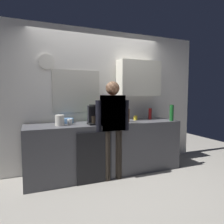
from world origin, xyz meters
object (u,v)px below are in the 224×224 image
Objects in this scene: cup_yellow_cup at (135,118)px; dish_soap at (59,119)px; cup_white_mug at (70,122)px; coffee_maker at (94,115)px; bottle_green_wine at (172,113)px; bottle_red_vinegar at (150,114)px; person_at_sink at (113,122)px; storage_canister at (60,120)px; person_guest at (113,122)px; cup_terracotta_mug at (124,121)px; mixing_bowl at (67,121)px; bottle_amber_beer at (128,115)px; bottle_clear_soda at (93,114)px.

cup_yellow_cup is 0.47× the size of dish_soap.
cup_white_mug is 0.22m from dish_soap.
coffee_maker is 1.48m from bottle_green_wine.
bottle_red_vinegar is 1.61m from cup_white_mug.
person_at_sink reaches higher than cup_white_mug.
person_guest reaches higher than storage_canister.
cup_terracotta_mug is 0.42× the size of mixing_bowl.
person_guest reaches higher than bottle_amber_beer.
bottle_clear_soda reaches higher than cup_white_mug.
bottle_clear_soda is 0.62m from bottle_amber_beer.
bottle_red_vinegar is 0.42m from bottle_green_wine.
person_guest is at bearing -146.85° from bottle_amber_beer.
bottle_clear_soda is 1.27× the size of mixing_bowl.
bottle_amber_beer is 2.71× the size of cup_yellow_cup.
person_at_sink is at bearing -176.69° from bottle_green_wine.
cup_yellow_cup is (-0.32, 0.01, -0.07)m from bottle_red_vinegar.
dish_soap reaches higher than mixing_bowl.
bottle_amber_beer is 1.05× the size of mixing_bowl.
coffee_maker is 0.21× the size of person_guest.
bottle_red_vinegar is at bearing 24.78° from cup_terracotta_mug.
bottle_red_vinegar is 0.81m from cup_terracotta_mug.
dish_soap is at bearing 88.18° from storage_canister.
person_at_sink is (-0.23, -0.07, 0.00)m from cup_terracotta_mug.
coffee_maker is 0.33m from person_at_sink.
dish_soap is 0.11× the size of person_at_sink.
bottle_green_wine reaches higher than bottle_amber_beer.
person_at_sink and person_guest have the same top height.
person_at_sink is 1.00× the size of person_guest.
mixing_bowl is (-1.29, 0.10, -0.00)m from cup_yellow_cup.
person_at_sink reaches higher than dish_soap.
coffee_maker is 3.47× the size of cup_white_mug.
bottle_clear_soda is 1.15m from bottle_red_vinegar.
person_guest is at bearing -176.69° from bottle_green_wine.
bottle_amber_beer is (0.66, 0.08, -0.03)m from coffee_maker.
mixing_bowl is at bearing 152.80° from cup_terracotta_mug.
cup_white_mug is at bearing -89.02° from mixing_bowl.
dish_soap is at bearing 160.78° from cup_terracotta_mug.
coffee_maker is 0.67m from bottle_amber_beer.
bottle_green_wine is (0.81, -0.19, 0.03)m from bottle_amber_beer.
bottle_clear_soda is at bearing -44.37° from person_guest.
cup_terracotta_mug is 0.06× the size of person_guest.
storage_canister is at bearing -159.48° from bottle_clear_soda.
cup_yellow_cup is at bearing -4.39° from bottle_clear_soda.
bottle_green_wine is at bearing -6.63° from cup_white_mug.
mixing_bowl is 0.32m from storage_canister.
person_at_sink reaches higher than cup_yellow_cup.
bottle_green_wine is 0.68m from cup_yellow_cup.
bottle_green_wine is 2.05m from dish_soap.
storage_canister is (-2.02, 0.18, -0.06)m from bottle_green_wine.
bottle_amber_beer reaches higher than mixing_bowl.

